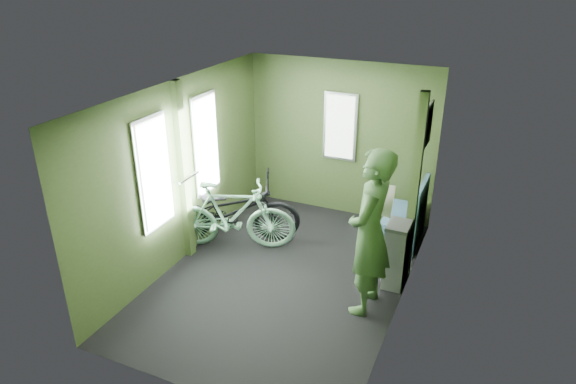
% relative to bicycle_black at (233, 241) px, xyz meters
% --- Properties ---
extents(room, '(4.00, 4.02, 2.31)m').
position_rel_bicycle_black_xyz_m(room, '(0.97, -0.45, 1.44)').
color(room, black).
rests_on(room, ground).
extents(bicycle_black, '(2.00, 1.46, 1.05)m').
position_rel_bicycle_black_xyz_m(bicycle_black, '(0.00, 0.00, 0.00)').
color(bicycle_black, black).
rests_on(bicycle_black, ground).
extents(bicycle_mint, '(1.80, 1.16, 1.08)m').
position_rel_bicycle_black_xyz_m(bicycle_mint, '(0.10, -0.18, 0.00)').
color(bicycle_mint, '#77B994').
rests_on(bicycle_mint, ground).
extents(passenger, '(0.48, 0.73, 1.88)m').
position_rel_bicycle_black_xyz_m(passenger, '(2.06, -0.67, 0.94)').
color(passenger, '#3A5C32').
rests_on(passenger, ground).
extents(waste_box, '(0.24, 0.34, 0.82)m').
position_rel_bicycle_black_xyz_m(waste_box, '(2.26, -0.12, 0.41)').
color(waste_box, slate).
rests_on(waste_box, ground).
extents(bench_seat, '(0.47, 0.84, 0.89)m').
position_rel_bicycle_black_xyz_m(bench_seat, '(2.15, 0.96, 0.26)').
color(bench_seat, '#2B455A').
rests_on(bench_seat, ground).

